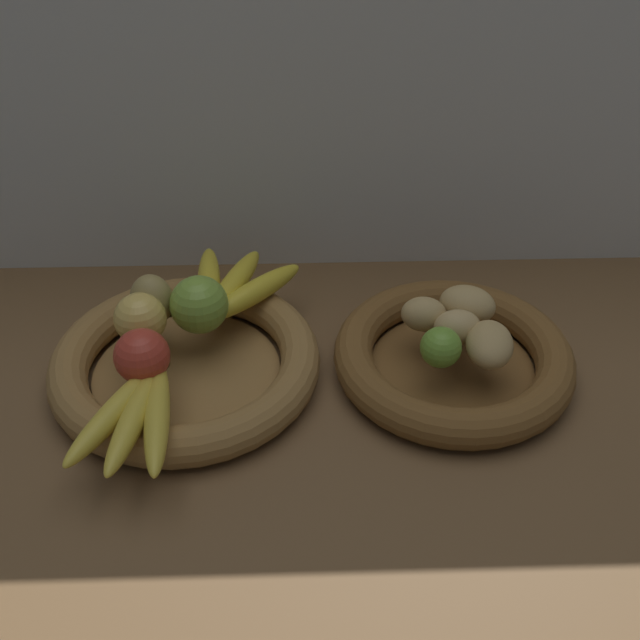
{
  "coord_description": "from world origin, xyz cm",
  "views": [
    {
      "loc": [
        -3.28,
        -75.4,
        68.99
      ],
      "look_at": [
        -0.92,
        1.65,
        9.15
      ],
      "focal_mm": 43.33,
      "sensor_mm": 36.0,
      "label": 1
    }
  ],
  "objects_px": {
    "potato_oblong": "(424,314)",
    "potato_large": "(457,327)",
    "fruit_bowl_right": "(453,358)",
    "lime_near": "(441,347)",
    "apple_red_front": "(142,356)",
    "potato_small": "(489,344)",
    "pear_brown": "(152,300)",
    "apple_golden_left": "(140,319)",
    "apple_green_back": "(199,305)",
    "banana_bunch_front": "(137,412)",
    "potato_back": "(467,305)",
    "fruit_bowl_left": "(186,363)",
    "banana_bunch_back": "(232,287)"
  },
  "relations": [
    {
      "from": "pear_brown",
      "to": "lime_near",
      "type": "xyz_separation_m",
      "value": [
        0.37,
        -0.1,
        -0.01
      ]
    },
    {
      "from": "apple_red_front",
      "to": "pear_brown",
      "type": "bearing_deg",
      "value": 91.88
    },
    {
      "from": "potato_small",
      "to": "potato_oblong",
      "type": "bearing_deg",
      "value": 138.58
    },
    {
      "from": "apple_golden_left",
      "to": "potato_large",
      "type": "bearing_deg",
      "value": -2.5
    },
    {
      "from": "apple_green_back",
      "to": "potato_small",
      "type": "distance_m",
      "value": 0.38
    },
    {
      "from": "apple_red_front",
      "to": "potato_small",
      "type": "xyz_separation_m",
      "value": [
        0.43,
        0.02,
        -0.01
      ]
    },
    {
      "from": "banana_bunch_front",
      "to": "lime_near",
      "type": "height_order",
      "value": "lime_near"
    },
    {
      "from": "apple_golden_left",
      "to": "potato_large",
      "type": "height_order",
      "value": "apple_golden_left"
    },
    {
      "from": "pear_brown",
      "to": "apple_golden_left",
      "type": "bearing_deg",
      "value": -104.63
    },
    {
      "from": "potato_back",
      "to": "potato_large",
      "type": "distance_m",
      "value": 0.05
    },
    {
      "from": "fruit_bowl_right",
      "to": "lime_near",
      "type": "relative_size",
      "value": 6.08
    },
    {
      "from": "fruit_bowl_left",
      "to": "apple_green_back",
      "type": "distance_m",
      "value": 0.08
    },
    {
      "from": "apple_red_front",
      "to": "potato_large",
      "type": "distance_m",
      "value": 0.4
    },
    {
      "from": "pear_brown",
      "to": "potato_oblong",
      "type": "bearing_deg",
      "value": -4.01
    },
    {
      "from": "banana_bunch_front",
      "to": "potato_large",
      "type": "xyz_separation_m",
      "value": [
        0.39,
        0.13,
        0.01
      ]
    },
    {
      "from": "banana_bunch_front",
      "to": "pear_brown",
      "type": "bearing_deg",
      "value": 91.94
    },
    {
      "from": "banana_bunch_back",
      "to": "potato_back",
      "type": "distance_m",
      "value": 0.32
    },
    {
      "from": "apple_red_front",
      "to": "apple_green_back",
      "type": "xyz_separation_m",
      "value": [
        0.06,
        0.1,
        0.0
      ]
    },
    {
      "from": "potato_oblong",
      "to": "lime_near",
      "type": "distance_m",
      "value": 0.07
    },
    {
      "from": "fruit_bowl_left",
      "to": "potato_oblong",
      "type": "xyz_separation_m",
      "value": [
        0.31,
        0.03,
        0.05
      ]
    },
    {
      "from": "apple_golden_left",
      "to": "pear_brown",
      "type": "xyz_separation_m",
      "value": [
        0.01,
        0.04,
        0.0
      ]
    },
    {
      "from": "apple_red_front",
      "to": "potato_back",
      "type": "xyz_separation_m",
      "value": [
        0.41,
        0.1,
        -0.01
      ]
    },
    {
      "from": "apple_golden_left",
      "to": "banana_bunch_back",
      "type": "xyz_separation_m",
      "value": [
        0.11,
        0.09,
        -0.02
      ]
    },
    {
      "from": "apple_golden_left",
      "to": "pear_brown",
      "type": "bearing_deg",
      "value": 75.37
    },
    {
      "from": "fruit_bowl_right",
      "to": "potato_large",
      "type": "height_order",
      "value": "potato_large"
    },
    {
      "from": "potato_large",
      "to": "apple_golden_left",
      "type": "bearing_deg",
      "value": 177.5
    },
    {
      "from": "potato_small",
      "to": "pear_brown",
      "type": "bearing_deg",
      "value": 168.23
    },
    {
      "from": "lime_near",
      "to": "potato_large",
      "type": "bearing_deg",
      "value": 56.31
    },
    {
      "from": "apple_golden_left",
      "to": "apple_green_back",
      "type": "bearing_deg",
      "value": 16.4
    },
    {
      "from": "fruit_bowl_left",
      "to": "banana_bunch_front",
      "type": "distance_m",
      "value": 0.14
    },
    {
      "from": "potato_large",
      "to": "apple_green_back",
      "type": "bearing_deg",
      "value": 173.25
    },
    {
      "from": "potato_oblong",
      "to": "fruit_bowl_right",
      "type": "bearing_deg",
      "value": -37.87
    },
    {
      "from": "potato_back",
      "to": "lime_near",
      "type": "bearing_deg",
      "value": -118.98
    },
    {
      "from": "apple_red_front",
      "to": "apple_golden_left",
      "type": "xyz_separation_m",
      "value": [
        -0.01,
        0.07,
        -0.0
      ]
    },
    {
      "from": "banana_bunch_back",
      "to": "potato_small",
      "type": "xyz_separation_m",
      "value": [
        0.33,
        -0.14,
        0.01
      ]
    },
    {
      "from": "apple_golden_left",
      "to": "lime_near",
      "type": "distance_m",
      "value": 0.38
    },
    {
      "from": "potato_oblong",
      "to": "lime_near",
      "type": "xyz_separation_m",
      "value": [
        0.01,
        -0.07,
        0.0
      ]
    },
    {
      "from": "apple_green_back",
      "to": "apple_red_front",
      "type": "bearing_deg",
      "value": -122.01
    },
    {
      "from": "banana_bunch_front",
      "to": "potato_oblong",
      "type": "bearing_deg",
      "value": 24.75
    },
    {
      "from": "fruit_bowl_right",
      "to": "apple_red_front",
      "type": "xyz_separation_m",
      "value": [
        -0.39,
        -0.06,
        0.06
      ]
    },
    {
      "from": "banana_bunch_front",
      "to": "potato_large",
      "type": "bearing_deg",
      "value": 18.66
    },
    {
      "from": "apple_red_front",
      "to": "banana_bunch_back",
      "type": "distance_m",
      "value": 0.19
    },
    {
      "from": "potato_oblong",
      "to": "potato_large",
      "type": "height_order",
      "value": "potato_large"
    },
    {
      "from": "apple_green_back",
      "to": "banana_bunch_front",
      "type": "height_order",
      "value": "apple_green_back"
    },
    {
      "from": "fruit_bowl_left",
      "to": "pear_brown",
      "type": "distance_m",
      "value": 0.1
    },
    {
      "from": "apple_golden_left",
      "to": "potato_small",
      "type": "relative_size",
      "value": 0.84
    },
    {
      "from": "potato_oblong",
      "to": "lime_near",
      "type": "relative_size",
      "value": 1.15
    },
    {
      "from": "banana_bunch_back",
      "to": "potato_oblong",
      "type": "bearing_deg",
      "value": -17.07
    },
    {
      "from": "potato_back",
      "to": "lime_near",
      "type": "height_order",
      "value": "lime_near"
    },
    {
      "from": "apple_red_front",
      "to": "lime_near",
      "type": "xyz_separation_m",
      "value": [
        0.37,
        0.02,
        -0.01
      ]
    }
  ]
}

